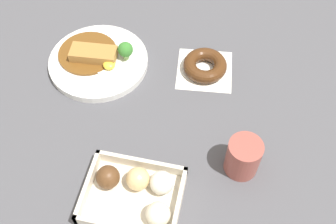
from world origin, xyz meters
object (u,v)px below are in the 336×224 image
object	(u,v)px
coffee_mug	(243,157)
chocolate_ring_donut	(205,66)
donut_box	(137,193)
curry_plate	(99,60)

from	to	relation	value
coffee_mug	chocolate_ring_donut	bearing A→B (deg)	-64.91
donut_box	chocolate_ring_donut	xyz separation A→B (m)	(-0.08, -0.36, -0.01)
donut_box	coffee_mug	size ratio (longest dim) A/B	2.20
chocolate_ring_donut	donut_box	bearing A→B (deg)	78.11
donut_box	coffee_mug	world-z (taller)	coffee_mug
chocolate_ring_donut	coffee_mug	bearing A→B (deg)	115.09
curry_plate	donut_box	world-z (taller)	curry_plate
chocolate_ring_donut	coffee_mug	xyz separation A→B (m)	(-0.12, 0.25, 0.03)
donut_box	coffee_mug	distance (m)	0.23
chocolate_ring_donut	coffee_mug	world-z (taller)	coffee_mug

